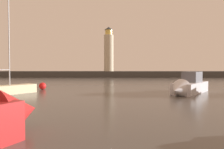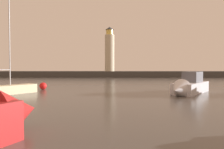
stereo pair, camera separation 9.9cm
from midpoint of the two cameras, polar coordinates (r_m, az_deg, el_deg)
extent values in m
plane|color=#4C4742|center=(32.46, 4.23, -3.18)|extent=(220.00, 220.00, 0.00)
cube|color=#423F3D|center=(63.81, 2.83, 0.07)|extent=(96.19, 4.52, 1.76)
cylinder|color=beige|center=(63.93, -0.59, 5.59)|extent=(2.75, 2.75, 10.53)
cylinder|color=#F2CC59|center=(64.61, -0.59, 10.91)|extent=(2.06, 2.06, 1.47)
cone|color=#33383D|center=(64.80, -0.59, 11.92)|extent=(2.47, 2.47, 0.84)
cube|color=silver|center=(25.93, 19.97, -3.23)|extent=(5.62, 6.64, 1.18)
cone|color=silver|center=(22.29, 17.02, -3.86)|extent=(2.78, 2.75, 2.05)
cube|color=#595960|center=(26.32, 20.31, -0.59)|extent=(2.83, 3.06, 1.18)
cone|color=#B21E1E|center=(10.70, -23.79, -8.96)|extent=(3.25, 3.18, 2.50)
cube|color=beige|center=(25.45, -26.24, -3.65)|extent=(5.24, 6.66, 0.96)
cylinder|color=#B7B7BC|center=(25.82, -25.02, 7.60)|extent=(0.12, 0.12, 9.08)
sphere|color=red|center=(29.59, -17.41, -2.86)|extent=(0.90, 0.90, 0.90)
camera|label=1|loc=(0.05, -89.84, 0.00)|focal=35.14mm
camera|label=2|loc=(0.05, 90.16, 0.00)|focal=35.14mm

